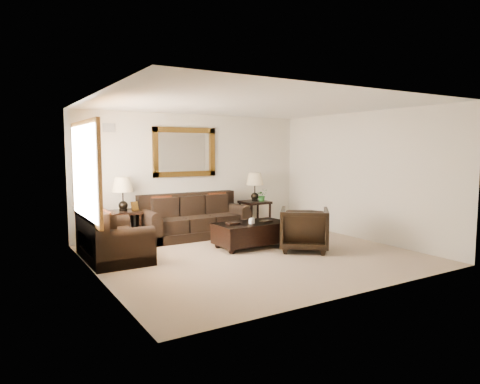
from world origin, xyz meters
TOP-DOWN VIEW (x-y plane):
  - room at (0.00, 0.00)m, footprint 5.51×5.01m
  - window at (-2.70, 0.90)m, footprint 0.07×1.96m
  - mirror at (-0.24, 2.47)m, footprint 1.50×0.06m
  - air_vent at (-1.90, 2.48)m, footprint 0.25×0.02m
  - sofa at (-0.24, 2.05)m, footprint 2.30×0.99m
  - loveseat at (-2.30, 1.03)m, footprint 0.97×1.64m
  - end_table_left at (-1.75, 2.15)m, footprint 0.62×0.62m
  - end_table_right at (1.44, 2.15)m, footprint 0.62×0.62m
  - coffee_table at (0.30, 0.54)m, footprint 1.44×0.80m
  - armchair at (1.01, -0.21)m, footprint 1.20×1.19m
  - potted_plant at (1.57, 2.04)m, footprint 0.34×0.36m

SIDE VIEW (x-z plane):
  - coffee_table at x=0.30m, z-range 0.00..0.60m
  - loveseat at x=-2.30m, z-range -0.12..0.80m
  - sofa at x=-0.24m, z-range -0.13..0.81m
  - armchair at x=1.01m, z-range 0.00..0.90m
  - potted_plant at x=1.57m, z-range 0.67..0.90m
  - end_table_left at x=-1.75m, z-range 0.21..1.56m
  - end_table_right at x=1.44m, z-range 0.21..1.56m
  - room at x=0.00m, z-range 0.00..2.71m
  - window at x=-2.70m, z-range 0.72..2.38m
  - mirror at x=-0.24m, z-range 1.30..2.40m
  - air_vent at x=-1.90m, z-range 2.26..2.44m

